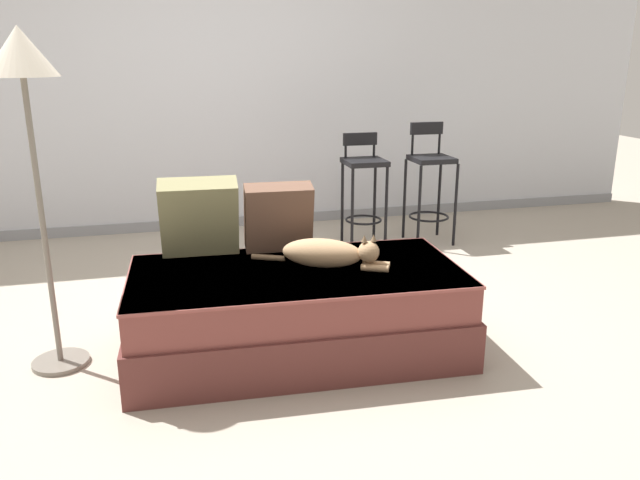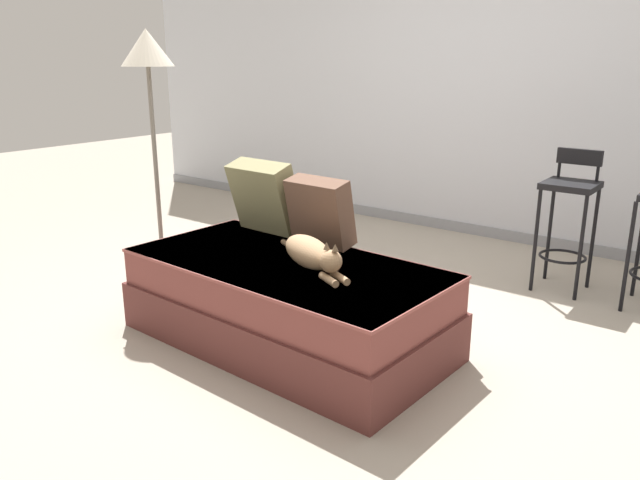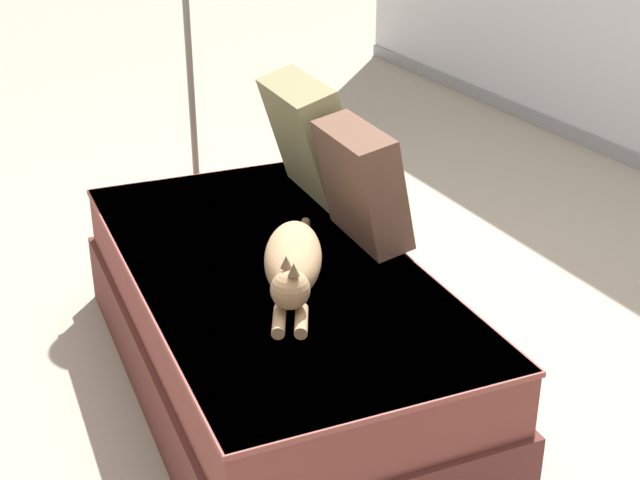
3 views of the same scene
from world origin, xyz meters
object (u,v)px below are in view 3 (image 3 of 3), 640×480
at_px(couch, 272,325).
at_px(throw_pillow_corner, 311,137).
at_px(throw_pillow_middle, 362,184).
at_px(cat, 293,262).

xyz_separation_m(couch, throw_pillow_corner, (-0.46, 0.36, 0.45)).
bearing_deg(throw_pillow_corner, throw_pillow_middle, -2.61).
height_order(couch, throw_pillow_corner, throw_pillow_corner).
distance_m(throw_pillow_corner, cat, 0.73).
bearing_deg(throw_pillow_middle, cat, -59.57).
distance_m(throw_pillow_corner, throw_pillow_middle, 0.43).
height_order(throw_pillow_corner, cat, throw_pillow_corner).
bearing_deg(cat, throw_pillow_corner, 150.63).
xyz_separation_m(couch, cat, (0.17, 0.00, 0.30)).
relative_size(throw_pillow_corner, cat, 0.65).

